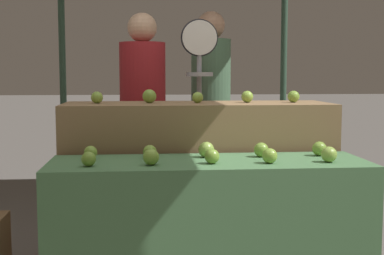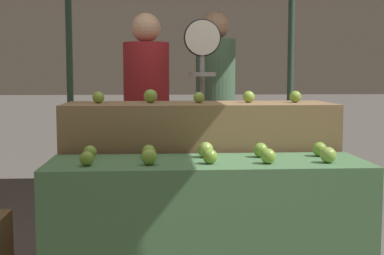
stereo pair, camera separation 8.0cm
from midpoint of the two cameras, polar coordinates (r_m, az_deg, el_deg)
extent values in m
cylinder|color=#33513D|center=(5.91, -14.00, 5.45)|extent=(0.07, 0.07, 2.55)
cylinder|color=#33513D|center=(6.04, 9.35, 5.54)|extent=(0.07, 0.07, 2.55)
cube|color=#4C7A4C|center=(2.97, 0.98, -11.46)|extent=(1.71, 0.55, 0.83)
cube|color=olive|center=(3.51, -0.07, -6.40)|extent=(1.71, 0.55, 1.11)
sphere|color=#7AA338|center=(2.75, -11.79, -3.31)|extent=(0.07, 0.07, 0.07)
sphere|color=#84AD3D|center=(2.74, -5.22, -3.16)|extent=(0.08, 0.08, 0.08)
sphere|color=#7AA338|center=(2.77, 1.32, -3.10)|extent=(0.08, 0.08, 0.08)
sphere|color=#84AD3D|center=(2.81, 7.48, -3.02)|extent=(0.08, 0.08, 0.08)
sphere|color=#8EB247|center=(2.90, 13.64, -2.81)|extent=(0.08, 0.08, 0.08)
sphere|color=#84AD3D|center=(2.99, -11.52, -2.62)|extent=(0.07, 0.07, 0.07)
sphere|color=#84AD3D|center=(2.95, -5.30, -2.61)|extent=(0.08, 0.08, 0.08)
sphere|color=#8EB247|center=(2.98, 0.77, -2.37)|extent=(0.09, 0.09, 0.09)
sphere|color=#7AA338|center=(3.02, 6.64, -2.38)|extent=(0.08, 0.08, 0.08)
sphere|color=#7AA338|center=(3.12, 12.72, -2.22)|extent=(0.08, 0.08, 0.08)
sphere|color=#84AD3D|center=(3.43, -10.76, 3.16)|extent=(0.08, 0.08, 0.08)
sphere|color=#7AA338|center=(3.42, -5.24, 3.34)|extent=(0.09, 0.09, 0.09)
sphere|color=#84AD3D|center=(3.43, -0.11, 3.22)|extent=(0.07, 0.07, 0.07)
sphere|color=#84AD3D|center=(3.49, 5.26, 3.29)|extent=(0.08, 0.08, 0.08)
sphere|color=#7AA338|center=(3.54, 10.14, 3.26)|extent=(0.08, 0.08, 0.08)
cylinder|color=#99999E|center=(4.02, 0.20, -1.41)|extent=(0.04, 0.04, 1.58)
cylinder|color=black|center=(3.99, 0.21, 9.55)|extent=(0.28, 0.01, 0.28)
cylinder|color=silver|center=(3.98, 0.23, 9.56)|extent=(0.26, 0.02, 0.26)
cylinder|color=#99999E|center=(3.97, 0.23, 6.71)|extent=(0.01, 0.01, 0.14)
cylinder|color=#99999E|center=(3.97, 0.23, 5.70)|extent=(0.20, 0.20, 0.03)
cube|color=#2D2D38|center=(4.37, -5.71, -5.89)|extent=(0.30, 0.22, 0.82)
cylinder|color=maroon|center=(4.29, -5.82, 4.23)|extent=(0.44, 0.44, 0.72)
sphere|color=tan|center=(4.30, -5.88, 10.56)|extent=(0.23, 0.23, 0.23)
cube|color=#2D2D38|center=(4.78, 1.51, -4.70)|extent=(0.27, 0.18, 0.85)
cylinder|color=#476B4C|center=(4.70, 1.54, 4.89)|extent=(0.38, 0.38, 0.74)
sphere|color=tan|center=(4.71, 1.56, 10.85)|extent=(0.24, 0.24, 0.24)
camera|label=1|loc=(0.04, -90.73, -0.07)|focal=50.00mm
camera|label=2|loc=(0.04, 89.27, 0.07)|focal=50.00mm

